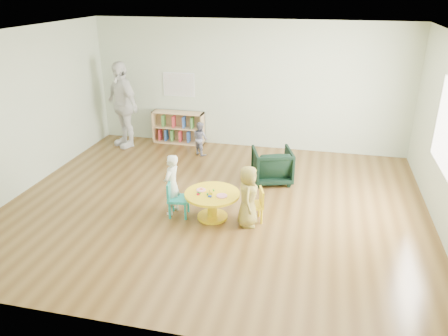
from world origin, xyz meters
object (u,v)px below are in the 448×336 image
Objects in this scene: kid_chair_left at (176,198)px; toddler at (200,138)px; bookshelf at (178,127)px; child_right at (248,196)px; activity_table at (212,201)px; kid_chair_right at (256,204)px; armchair at (272,165)px; adult_caretaker at (122,105)px; child_left at (172,185)px.

toddler reaches higher than kid_chair_left.
toddler is (0.71, -0.64, 0.00)m from bookshelf.
toddler is (-1.55, 2.77, -0.12)m from child_right.
activity_table is 1.47× the size of kid_chair_left.
kid_chair_left is at bearing 77.35° from kid_chair_right.
adult_caretaker reaches higher than armchair.
child_left is (1.00, -3.29, 0.14)m from bookshelf.
child_left is 1.37× the size of toddler.
toddler is at bearing 109.75° from activity_table.
armchair is 2.02m from toddler.
kid_chair_right is at bearing -3.35° from adult_caretaker.
bookshelf is at bearing -52.97° from armchair.
child_left is 2.68m from toddler.
adult_caretaker is at bearing 134.69° from activity_table.
armchair is 0.71× the size of child_left.
child_right is (1.26, -0.11, -0.01)m from child_left.
kid_chair_left is 0.31× the size of adult_caretaker.
kid_chair_right is 4.01m from bookshelf.
kid_chair_right reaches higher than activity_table.
child_right reaches higher than kid_chair_right.
armchair is 1.71m from child_right.
adult_caretaker is at bearing -157.76° from bookshelf.
kid_chair_left is at bearing -72.08° from bookshelf.
adult_caretaker is (-3.40, 2.94, 0.47)m from child_right.
adult_caretaker is at bearing 33.32° from kid_chair_right.
kid_chair_right is 1.53m from armchair.
child_left is 1.03× the size of child_right.
child_right is (-0.10, -0.16, 0.20)m from kid_chair_right.
activity_table is 1.22× the size of armchair.
activity_table is at bearing 77.52° from kid_chair_right.
kid_chair_left is 0.59× the size of child_left.
child_right is (2.26, -3.40, 0.12)m from bookshelf.
child_left is at bearing -73.08° from bookshelf.
armchair is (0.75, 1.60, 0.02)m from activity_table.
kid_chair_right is (0.69, 0.07, -0.01)m from activity_table.
kid_chair_right is 0.55× the size of child_right.
kid_chair_right is 3.08m from toddler.
child_left reaches higher than child_right.
activity_table is 3.71m from bookshelf.
toddler is (-1.65, 2.60, 0.08)m from kid_chair_right.
bookshelf is 1.67× the size of armchair.
adult_caretaker reaches higher than kid_chair_right.
kid_chair_left is 2.13m from armchair.
bookshelf is 0.62× the size of adult_caretaker.
child_left reaches higher than kid_chair_right.
activity_table is 2.84m from toddler.
adult_caretaker is (-3.50, 2.77, 0.68)m from kid_chair_right.
adult_caretaker reaches higher than bookshelf.
child_right is (0.59, -0.09, 0.19)m from activity_table.
child_left is (-0.09, 0.07, 0.19)m from kid_chair_left.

